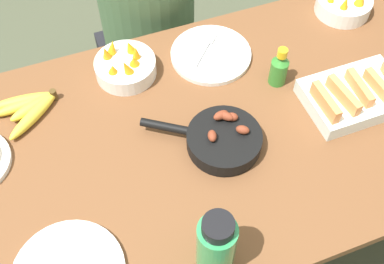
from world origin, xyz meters
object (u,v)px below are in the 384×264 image
at_px(banana_bunch, 29,107).
at_px(fruit_bowl_citrus, 125,66).
at_px(hot_sauce_bottle, 279,68).
at_px(fruit_bowl_mango, 344,3).
at_px(water_bottle, 216,245).
at_px(melon_tray, 356,95).
at_px(empty_plate_near_front, 211,54).
at_px(person_figure, 150,44).
at_px(skillet, 222,139).

height_order(banana_bunch, fruit_bowl_citrus, fruit_bowl_citrus).
distance_m(fruit_bowl_citrus, hot_sauce_bottle, 0.47).
height_order(fruit_bowl_mango, water_bottle, water_bottle).
distance_m(melon_tray, fruit_bowl_mango, 0.41).
bearing_deg(fruit_bowl_mango, hot_sauce_bottle, -149.58).
bearing_deg(fruit_bowl_mango, empty_plate_near_front, -175.63).
distance_m(melon_tray, person_figure, 0.89).
height_order(water_bottle, hot_sauce_bottle, water_bottle).
bearing_deg(skillet, person_figure, -55.75).
distance_m(banana_bunch, person_figure, 0.69).
height_order(empty_plate_near_front, person_figure, person_figure).
relative_size(banana_bunch, fruit_bowl_mango, 1.10).
height_order(skillet, fruit_bowl_citrus, fruit_bowl_citrus).
xyz_separation_m(fruit_bowl_citrus, person_figure, (0.18, 0.37, -0.30)).
relative_size(banana_bunch, skillet, 0.67).
bearing_deg(fruit_bowl_mango, water_bottle, -138.28).
xyz_separation_m(melon_tray, water_bottle, (-0.57, -0.31, 0.07)).
height_order(empty_plate_near_front, water_bottle, water_bottle).
xyz_separation_m(melon_tray, person_figure, (-0.42, 0.72, -0.30)).
relative_size(water_bottle, hot_sauce_bottle, 1.62).
bearing_deg(empty_plate_near_front, water_bottle, -111.38).
distance_m(banana_bunch, skillet, 0.57).
distance_m(banana_bunch, fruit_bowl_mango, 1.09).
height_order(skillet, person_figure, person_figure).
distance_m(melon_tray, empty_plate_near_front, 0.46).
relative_size(melon_tray, hot_sauce_bottle, 2.15).
bearing_deg(melon_tray, fruit_bowl_mango, 63.61).
bearing_deg(person_figure, skillet, -90.27).
relative_size(banana_bunch, person_figure, 0.18).
height_order(empty_plate_near_front, hot_sauce_bottle, hot_sauce_bottle).
xyz_separation_m(skillet, person_figure, (0.00, 0.72, -0.30)).
distance_m(fruit_bowl_mango, water_bottle, 1.01).
height_order(banana_bunch, skillet, skillet).
bearing_deg(fruit_bowl_citrus, empty_plate_near_front, -5.28).
relative_size(skillet, fruit_bowl_citrus, 1.64).
bearing_deg(melon_tray, skillet, -179.62).
distance_m(skillet, water_bottle, 0.35).
bearing_deg(melon_tray, banana_bunch, 161.06).
height_order(fruit_bowl_citrus, person_figure, person_figure).
bearing_deg(empty_plate_near_front, fruit_bowl_citrus, 174.72).
bearing_deg(fruit_bowl_citrus, banana_bunch, -172.31).
bearing_deg(skillet, banana_bunch, 1.35).
distance_m(water_bottle, hot_sauce_bottle, 0.61).
xyz_separation_m(water_bottle, person_figure, (0.15, 1.03, -0.37)).
relative_size(skillet, fruit_bowl_mango, 1.64).
bearing_deg(water_bottle, fruit_bowl_citrus, 92.29).
bearing_deg(water_bottle, person_figure, 81.62).
relative_size(water_bottle, person_figure, 0.19).
bearing_deg(hot_sauce_bottle, fruit_bowl_mango, 30.42).
height_order(banana_bunch, melon_tray, melon_tray).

